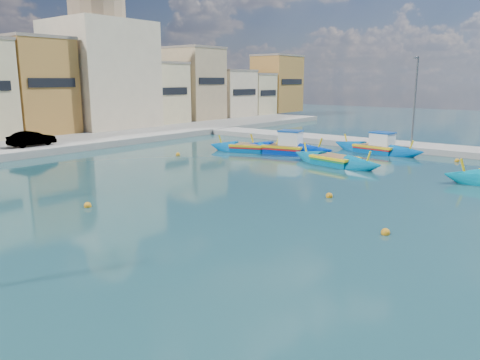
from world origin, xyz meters
TOP-DOWN VIEW (x-y plane):
  - ground at (0.00, 0.00)m, footprint 160.00×160.00m
  - north_quay at (0.00, 32.00)m, footprint 80.00×8.00m
  - north_townhouses at (6.68, 39.36)m, footprint 83.20×7.87m
  - church_block at (10.00, 40.00)m, footprint 10.00×10.00m
  - quay_street_lamp at (17.44, 6.00)m, footprint 1.18×0.16m
  - luzzu_turquoise_cabin at (14.35, 7.83)m, footprint 3.15×8.86m
  - luzzu_blue_cabin at (9.22, 13.69)m, footprint 3.78×8.76m
  - luzzu_cyan_mid at (6.92, 7.92)m, footprint 3.43×8.24m
  - luzzu_green at (8.16, 16.82)m, footprint 4.21×7.42m
  - mooring_buoys at (-0.40, 4.83)m, footprint 25.27×27.30m

SIDE VIEW (x-z plane):
  - ground at x=0.00m, z-range 0.00..0.00m
  - mooring_buoys at x=-0.40m, z-range -0.10..0.26m
  - luzzu_green at x=8.16m, z-range -0.89..1.38m
  - luzzu_cyan_mid at x=6.92m, z-range -0.94..1.44m
  - north_quay at x=0.00m, z-range 0.00..0.60m
  - luzzu_turquoise_cabin at x=14.35m, z-range -1.06..1.73m
  - luzzu_blue_cabin at x=9.22m, z-range -1.14..1.88m
  - quay_street_lamp at x=17.44m, z-range 0.34..8.34m
  - north_townhouses at x=6.68m, z-range -0.10..10.09m
  - church_block at x=10.00m, z-range -1.14..17.96m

